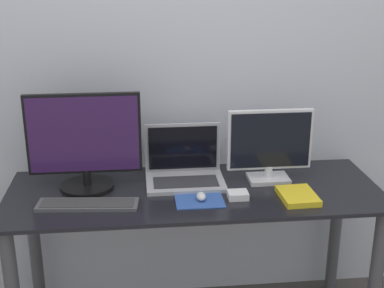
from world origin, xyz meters
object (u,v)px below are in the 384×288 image
laptop (184,168)px  monitor_left (84,144)px  monitor_right (270,145)px  mouse (201,196)px  keyboard (88,205)px  book (298,196)px  power_brick (238,195)px

laptop → monitor_left: bearing=-173.8°
laptop → monitor_right: bearing=-7.1°
mouse → keyboard: bearing=-179.5°
monitor_right → laptop: (-0.39, 0.05, -0.11)m
monitor_left → book: 0.97m
monitor_right → laptop: bearing=172.9°
keyboard → power_brick: bearing=1.3°
book → laptop: bearing=151.0°
monitor_left → mouse: bearing=-20.8°
laptop → power_brick: (0.21, -0.23, -0.05)m
laptop → keyboard: size_ratio=0.83×
mouse → book: 0.42m
book → power_brick: size_ratio=2.27×
monitor_left → power_brick: monitor_left is taller
laptop → book: 0.54m
monitor_left → laptop: size_ratio=1.40×
monitor_left → laptop: bearing=6.2°
monitor_left → book: (0.92, -0.21, -0.20)m
keyboard → laptop: bearing=29.3°
monitor_left → keyboard: 0.28m
keyboard → book: (0.91, -0.02, 0.00)m
monitor_left → book: bearing=-13.0°
monitor_right → mouse: monitor_right is taller
monitor_right → laptop: 0.41m
monitor_left → mouse: (0.50, -0.19, -0.19)m
laptop → book: bearing=-29.0°
monitor_left → keyboard: (0.02, -0.19, -0.21)m
laptop → power_brick: 0.32m
keyboard → power_brick: 0.65m
keyboard → power_brick: size_ratio=4.92×
book → power_brick: bearing=172.4°
monitor_right → mouse: 0.42m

